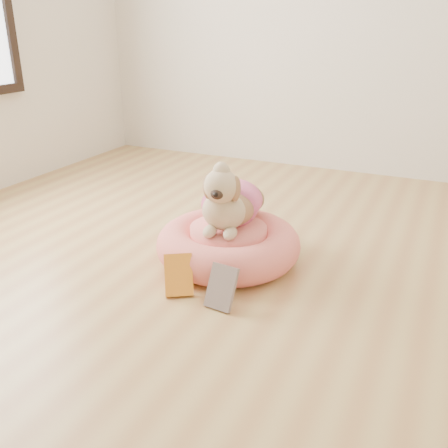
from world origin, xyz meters
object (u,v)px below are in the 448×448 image
at_px(pet_bed, 228,244).
at_px(dog, 229,190).
at_px(book_yellow, 179,275).
at_px(book_white, 221,287).

xyz_separation_m(pet_bed, dog, (-0.00, 0.02, 0.27)).
height_order(pet_bed, book_yellow, pet_bed).
distance_m(dog, book_white, 0.52).
relative_size(pet_bed, book_white, 3.81).
distance_m(dog, book_yellow, 0.48).
xyz_separation_m(book_yellow, book_white, (0.21, -0.02, 0.00)).
bearing_deg(dog, pet_bed, -85.78).
bearing_deg(pet_bed, dog, 103.41).
relative_size(book_yellow, book_white, 0.99).
bearing_deg(book_white, pet_bed, 117.06).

